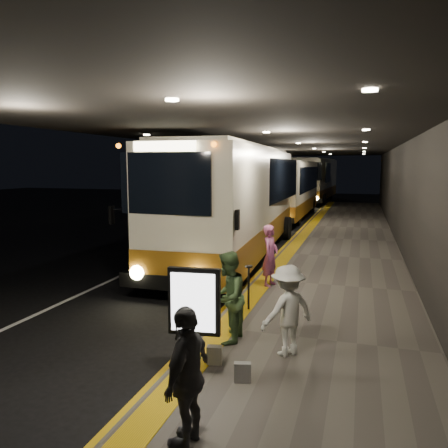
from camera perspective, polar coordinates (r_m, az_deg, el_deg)
The scene contains 19 objects.
ground at distance 13.19m, azimuth -7.69°, elevation -7.85°, with size 90.00×90.00×0.00m, color black.
lane_line_white at distance 18.34m, azimuth -6.14°, elevation -3.40°, with size 0.12×50.00×0.01m, color silver.
kerb_stripe_yellow at distance 17.13m, azimuth 6.72°, elevation -4.20°, with size 0.18×50.00×0.01m, color gold.
sidewalk at distance 16.85m, azimuth 14.79°, elevation -4.36°, with size 4.50×50.00×0.15m, color #514C44.
tactile_strip at distance 17.02m, azimuth 8.38°, elevation -3.79°, with size 0.50×50.00×0.01m, color gold.
terminal_wall at distance 16.56m, azimuth 22.97°, elevation 5.29°, with size 0.10×50.00×6.00m, color black.
support_columns at distance 17.02m, azimuth -6.67°, elevation 3.20°, with size 0.80×24.80×4.40m.
canopy at distance 16.78m, azimuth 7.48°, elevation 11.32°, with size 9.00×50.00×0.40m, color black.
coach_main at distance 16.86m, azimuth 1.77°, elevation 2.41°, with size 3.39×13.26×4.10m.
coach_second at distance 29.62m, azimuth 8.60°, elevation 4.22°, with size 2.48×11.75×3.69m.
coach_third at distance 43.34m, azimuth 11.81°, elevation 5.44°, with size 3.26×12.97×4.04m.
passenger_boarding at distance 12.30m, azimuth 6.06°, elevation -4.11°, with size 0.63×0.41×1.72m, color #B6558E.
passenger_waiting_green at distance 8.40m, azimuth 0.49°, elevation -9.53°, with size 0.86×0.53×1.76m, color #466638.
passenger_waiting_white at distance 7.97m, azimuth 8.30°, elevation -11.07°, with size 1.05×0.49×1.63m, color silver.
passenger_waiting_grey at distance 5.54m, azimuth -4.78°, elevation -19.18°, with size 1.01×0.52×1.73m, color #424347.
bag_polka at distance 7.19m, azimuth 2.43°, elevation -18.81°, with size 0.26×0.11×0.32m, color black.
bag_plain at distance 7.76m, azimuth -1.25°, elevation -16.74°, with size 0.25×0.15×0.32m, color #B9B7AE.
info_sign at distance 7.02m, azimuth -3.93°, elevation -10.36°, with size 0.84×0.21×1.77m.
stanchion_post at distance 10.32m, azimuth 3.24°, elevation -8.36°, with size 0.05×0.05×1.03m, color black.
Camera 1 is at (5.46, -11.48, 3.52)m, focal length 35.00 mm.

